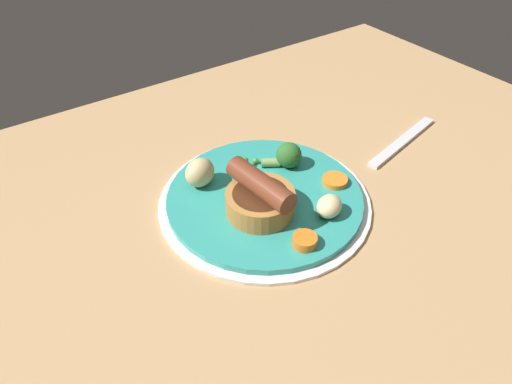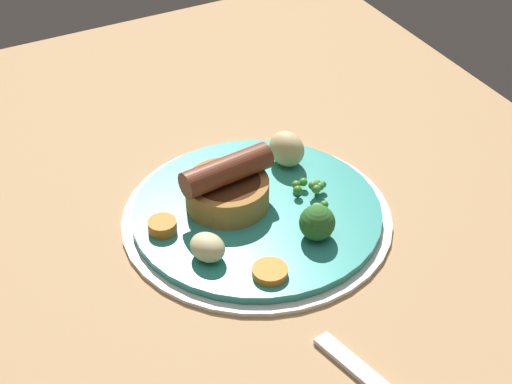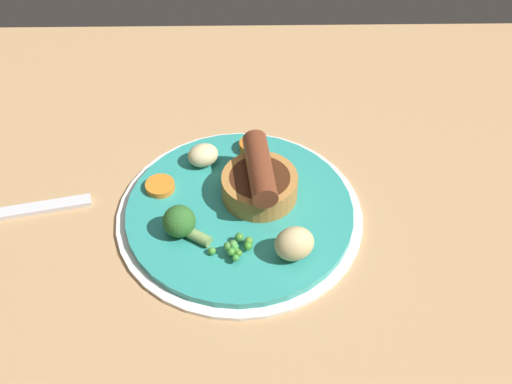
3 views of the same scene
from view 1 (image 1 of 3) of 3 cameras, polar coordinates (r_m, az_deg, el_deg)
The scene contains 10 objects.
dining_table at distance 65.10cm, azimuth 4.21°, elevation -0.81°, with size 110.00×80.00×3.00cm, color tan.
dinner_plate at distance 61.66cm, azimuth 1.09°, elevation -0.92°, with size 28.60×28.60×1.40cm.
sausage_pudding at distance 57.18cm, azimuth 0.54°, elevation -0.69°, with size 8.85×10.21×5.86cm.
pea_pile at distance 64.77cm, azimuth -1.84°, elevation 3.55°, with size 4.94×3.78×1.93cm.
broccoli_floret_near at distance 65.31cm, azimuth 3.95°, elevation 4.55°, with size 5.36×4.44×3.67cm.
potato_chunk_0 at distance 58.35cm, azimuth 9.50°, elevation -1.57°, with size 3.75×3.06×2.72cm, color beige.
potato_chunk_1 at distance 62.04cm, azimuth -7.03°, elevation 2.43°, with size 4.34×3.50×4.02cm, color #CCB77F.
carrot_slice_1 at distance 54.37cm, azimuth 6.11°, elevation -6.08°, with size 2.96×2.96×1.25cm, color orange.
carrot_slice_2 at distance 63.72cm, azimuth 9.83°, elevation 1.42°, with size 3.48×3.48×0.80cm, color orange.
fork at distance 76.89cm, azimuth 17.86°, elevation 6.05°, with size 18.00×1.60×0.60cm, color silver.
Camera 1 is at (-31.95, -37.35, 44.18)cm, focal length 32.00 mm.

